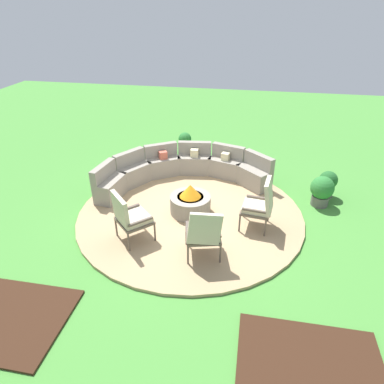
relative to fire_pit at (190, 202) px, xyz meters
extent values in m
plane|color=#478C38|center=(0.00, 0.00, -0.32)|extent=(24.00, 24.00, 0.00)
cylinder|color=tan|center=(0.00, 0.00, -0.29)|extent=(4.90, 4.90, 0.06)
cube|color=#382114|center=(-2.20, -3.32, -0.30)|extent=(1.88, 1.45, 0.04)
cube|color=#382114|center=(2.20, -3.32, -0.30)|extent=(1.88, 1.45, 0.04)
cylinder|color=gray|center=(0.00, 0.00, -0.06)|extent=(0.89, 0.89, 0.39)
cylinder|color=black|center=(0.00, 0.00, 0.11)|extent=(0.58, 0.58, 0.06)
cone|color=orange|center=(0.00, 0.00, 0.28)|extent=(0.46, 0.46, 0.28)
cube|color=gray|center=(1.31, 1.46, -0.01)|extent=(0.94, 0.91, 0.49)
cube|color=gray|center=(1.41, 1.56, 0.40)|extent=(0.75, 0.70, 0.33)
cube|color=gray|center=(0.58, 1.87, -0.01)|extent=(0.96, 0.69, 0.49)
cube|color=gray|center=(0.63, 2.01, 0.40)|extent=(0.87, 0.41, 0.33)
cube|color=gray|center=(-0.26, 1.94, -0.01)|extent=(0.92, 0.56, 0.49)
cube|color=gray|center=(-0.28, 2.09, 0.40)|extent=(0.88, 0.27, 0.33)
cube|color=gray|center=(-1.05, 1.66, -0.01)|extent=(0.97, 0.84, 0.49)
cube|color=gray|center=(-1.13, 1.78, 0.40)|extent=(0.82, 0.60, 0.33)
cube|color=gray|center=(-1.65, 1.07, -0.01)|extent=(0.85, 0.97, 0.49)
cube|color=gray|center=(-1.77, 1.14, 0.40)|extent=(0.60, 0.81, 0.33)
cube|color=gray|center=(-1.94, 0.28, -0.01)|extent=(0.57, 0.92, 0.49)
cube|color=gray|center=(-2.09, 0.30, 0.40)|extent=(0.28, 0.88, 0.33)
cube|color=#BC5B47|center=(-1.02, 1.62, 0.33)|extent=(0.25, 0.24, 0.20)
cube|color=beige|center=(0.57, 1.83, 0.33)|extent=(0.23, 0.21, 0.19)
cube|color=beige|center=(-0.25, 1.90, 0.33)|extent=(0.21, 0.19, 0.20)
cylinder|color=brown|center=(-0.89, -0.72, -0.07)|extent=(0.04, 0.04, 0.38)
cylinder|color=brown|center=(-0.48, -1.13, -0.07)|extent=(0.04, 0.04, 0.38)
cylinder|color=brown|center=(-1.27, -1.11, -0.07)|extent=(0.04, 0.04, 0.38)
cylinder|color=brown|center=(-0.87, -1.52, -0.07)|extent=(0.04, 0.04, 0.38)
cube|color=brown|center=(-0.88, -1.12, 0.15)|extent=(0.84, 0.84, 0.05)
cube|color=beige|center=(-0.88, -1.12, 0.22)|extent=(0.78, 0.78, 0.09)
cube|color=beige|center=(-1.06, -1.30, 0.48)|extent=(0.45, 0.51, 0.65)
cube|color=brown|center=(-1.07, -0.92, 0.28)|extent=(0.39, 0.39, 0.04)
cube|color=brown|center=(-0.68, -1.31, 0.28)|extent=(0.39, 0.39, 0.04)
cylinder|color=brown|center=(0.14, -1.14, -0.07)|extent=(0.04, 0.04, 0.38)
cylinder|color=brown|center=(0.69, -1.00, -0.07)|extent=(0.04, 0.04, 0.38)
cylinder|color=brown|center=(0.27, -1.67, -0.07)|extent=(0.04, 0.04, 0.38)
cylinder|color=brown|center=(0.83, -1.53, -0.07)|extent=(0.04, 0.04, 0.38)
cube|color=brown|center=(0.48, -1.34, 0.15)|extent=(0.73, 0.72, 0.05)
cube|color=beige|center=(0.48, -1.34, 0.22)|extent=(0.67, 0.66, 0.09)
cube|color=beige|center=(0.55, -1.58, 0.47)|extent=(0.62, 0.25, 0.65)
cube|color=brown|center=(0.22, -1.40, 0.28)|extent=(0.17, 0.49, 0.04)
cube|color=brown|center=(0.75, -1.27, 0.28)|extent=(0.17, 0.49, 0.04)
cylinder|color=brown|center=(1.10, -0.53, -0.07)|extent=(0.04, 0.04, 0.38)
cylinder|color=brown|center=(1.17, 0.01, -0.07)|extent=(0.04, 0.04, 0.38)
cylinder|color=brown|center=(1.61, -0.60, -0.07)|extent=(0.04, 0.04, 0.38)
cylinder|color=brown|center=(1.68, -0.06, -0.07)|extent=(0.04, 0.04, 0.38)
cube|color=brown|center=(1.39, -0.30, 0.15)|extent=(0.62, 0.65, 0.05)
cube|color=beige|center=(1.39, -0.30, 0.22)|extent=(0.57, 0.59, 0.09)
cube|color=beige|center=(1.62, -0.33, 0.50)|extent=(0.25, 0.57, 0.68)
cube|color=brown|center=(1.36, -0.55, 0.28)|extent=(0.46, 0.11, 0.04)
cube|color=brown|center=(1.42, -0.04, 0.28)|extent=(0.46, 0.11, 0.04)
cylinder|color=#605B56|center=(2.86, 0.93, -0.20)|extent=(0.38, 0.38, 0.24)
sphere|color=#2D7A33|center=(2.86, 0.93, 0.13)|extent=(0.53, 0.53, 0.53)
cylinder|color=#A89E8E|center=(-0.82, 3.44, -0.20)|extent=(0.36, 0.36, 0.23)
sphere|color=#2D7A33|center=(-0.82, 3.44, 0.11)|extent=(0.39, 0.39, 0.39)
cylinder|color=#605B56|center=(3.05, 1.36, -0.18)|extent=(0.32, 0.32, 0.27)
sphere|color=#236028|center=(3.05, 1.36, 0.13)|extent=(0.43, 0.43, 0.43)
camera|label=1|loc=(1.20, -6.26, 3.87)|focal=32.11mm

